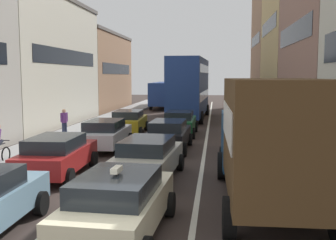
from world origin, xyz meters
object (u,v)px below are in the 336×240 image
at_px(hatchback_centre_lane_third, 169,134).
at_px(coupe_centre_lane_fourth, 180,122).
at_px(sedan_left_lane_third, 105,134).
at_px(wagon_left_lane_second, 57,155).
at_px(sedan_right_lane_behind_truck, 244,139).
at_px(bus_mid_queue_primary, 189,86).
at_px(bus_far_queue_secondary, 165,92).
at_px(pedestrian_near_kerb, 64,121).
at_px(sedan_left_lane_fourth, 129,121).
at_px(sedan_centre_lane_second, 148,157).
at_px(taxi_centre_lane_front, 119,203).
at_px(removalist_box_truck, 270,137).

relative_size(hatchback_centre_lane_third, coupe_centre_lane_fourth, 1.01).
distance_m(sedan_left_lane_third, coupe_centre_lane_fourth, 6.24).
relative_size(wagon_left_lane_second, hatchback_centre_lane_third, 1.00).
bearing_deg(sedan_right_lane_behind_truck, coupe_centre_lane_fourth, 33.26).
bearing_deg(sedan_right_lane_behind_truck, hatchback_centre_lane_third, 78.71).
bearing_deg(sedan_right_lane_behind_truck, bus_mid_queue_primary, 16.42).
relative_size(sedan_right_lane_behind_truck, bus_far_queue_secondary, 0.42).
relative_size(wagon_left_lane_second, coupe_centre_lane_fourth, 1.01).
bearing_deg(coupe_centre_lane_fourth, hatchback_centre_lane_third, 179.28).
distance_m(wagon_left_lane_second, sedan_right_lane_behind_truck, 8.41).
bearing_deg(sedan_left_lane_third, sedan_right_lane_behind_truck, -97.49).
height_order(wagon_left_lane_second, pedestrian_near_kerb, pedestrian_near_kerb).
xyz_separation_m(sedan_left_lane_fourth, sedan_right_lane_behind_truck, (6.75, -6.27, 0.00)).
xyz_separation_m(coupe_centre_lane_fourth, sedan_right_lane_behind_truck, (3.50, -6.10, 0.00)).
xyz_separation_m(sedan_centre_lane_second, coupe_centre_lane_fourth, (0.14, 10.78, 0.00)).
bearing_deg(sedan_left_lane_fourth, sedan_left_lane_third, 177.79).
bearing_deg(sedan_centre_lane_second, taxi_centre_lane_front, -174.26).
xyz_separation_m(removalist_box_truck, sedan_right_lane_behind_truck, (-0.19, 7.25, -1.18)).
relative_size(sedan_centre_lane_second, coupe_centre_lane_fourth, 1.02).
bearing_deg(bus_mid_queue_primary, sedan_left_lane_fourth, 162.18).
height_order(sedan_centre_lane_second, coupe_centre_lane_fourth, same).
distance_m(wagon_left_lane_second, sedan_left_lane_third, 5.38).
height_order(coupe_centre_lane_fourth, pedestrian_near_kerb, pedestrian_near_kerb).
relative_size(removalist_box_truck, sedan_left_lane_fourth, 1.77).
bearing_deg(hatchback_centre_lane_third, coupe_centre_lane_fourth, 0.69).
bearing_deg(coupe_centre_lane_fourth, wagon_left_lane_second, 161.98).
bearing_deg(removalist_box_truck, sedan_centre_lane_second, 55.20).
distance_m(removalist_box_truck, sedan_right_lane_behind_truck, 7.35).
xyz_separation_m(sedan_centre_lane_second, bus_mid_queue_primary, (0.15, 19.80, 2.03)).
bearing_deg(sedan_centre_lane_second, hatchback_centre_lane_third, 2.96).
bearing_deg(removalist_box_truck, hatchback_centre_lane_third, 23.77).
bearing_deg(wagon_left_lane_second, sedan_left_lane_third, -4.95).
bearing_deg(taxi_centre_lane_front, pedestrian_near_kerb, 28.32).
height_order(sedan_centre_lane_second, hatchback_centre_lane_third, same).
distance_m(taxi_centre_lane_front, sedan_left_lane_third, 11.07).
distance_m(hatchback_centre_lane_third, bus_far_queue_secondary, 26.77).
relative_size(taxi_centre_lane_front, sedan_centre_lane_second, 1.00).
bearing_deg(removalist_box_truck, coupe_centre_lane_fourth, 14.49).
distance_m(sedan_centre_lane_second, coupe_centre_lane_fourth, 10.79).
xyz_separation_m(hatchback_centre_lane_third, coupe_centre_lane_fourth, (0.08, 5.16, 0.00)).
bearing_deg(bus_mid_queue_primary, sedan_right_lane_behind_truck, -164.61).
relative_size(hatchback_centre_lane_third, bus_far_queue_secondary, 0.41).
xyz_separation_m(taxi_centre_lane_front, wagon_left_lane_second, (-3.58, 5.20, -0.00)).
relative_size(removalist_box_truck, taxi_centre_lane_front, 1.77).
bearing_deg(sedan_right_lane_behind_truck, bus_far_queue_secondary, 17.83).
height_order(sedan_right_lane_behind_truck, bus_mid_queue_primary, bus_mid_queue_primary).
relative_size(sedan_centre_lane_second, wagon_left_lane_second, 1.01).
relative_size(sedan_centre_lane_second, hatchback_centre_lane_third, 1.01).
xyz_separation_m(removalist_box_truck, sedan_left_lane_fourth, (-6.94, 13.52, -1.18)).
height_order(taxi_centre_lane_front, coupe_centre_lane_fourth, taxi_centre_lane_front).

